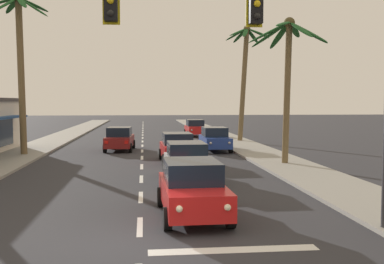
{
  "coord_description": "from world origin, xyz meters",
  "views": [
    {
      "loc": [
        0.13,
        -10.85,
        3.45
      ],
      "look_at": [
        2.13,
        8.0,
        2.2
      ],
      "focal_mm": 42.58,
      "sensor_mm": 36.0,
      "label": 1
    }
  ],
  "objects": [
    {
      "name": "palm_right_second",
      "position": [
        7.9,
        13.19,
        5.9
      ],
      "size": [
        4.44,
        4.38,
        8.0
      ],
      "color": "brown",
      "rests_on": "ground"
    },
    {
      "name": "palm_left_third",
      "position": [
        -7.59,
        19.02,
        6.66
      ],
      "size": [
        4.17,
        3.88,
        10.23
      ],
      "color": "brown",
      "rests_on": "ground"
    },
    {
      "name": "sedan_third_in_queue",
      "position": [
        1.99,
        8.88,
        0.85
      ],
      "size": [
        1.99,
        4.47,
        1.68
      ],
      "color": "silver",
      "rests_on": "ground"
    },
    {
      "name": "sedan_parked_mid_kerb",
      "position": [
        5.1,
        20.77,
        0.85
      ],
      "size": [
        1.95,
        4.45,
        1.68
      ],
      "color": "navy",
      "rests_on": "ground"
    },
    {
      "name": "sedan_fifth_in_queue",
      "position": [
        2.03,
        15.11,
        0.85
      ],
      "size": [
        2.04,
        4.49,
        1.68
      ],
      "color": "red",
      "rests_on": "ground"
    },
    {
      "name": "sedan_lead_at_stop_bar",
      "position": [
        1.57,
        2.65,
        0.85
      ],
      "size": [
        2.03,
        4.48,
        1.68
      ],
      "color": "red",
      "rests_on": "ground"
    },
    {
      "name": "sidewalk_left",
      "position": [
        -7.8,
        20.0,
        0.07
      ],
      "size": [
        3.2,
        110.0,
        0.14
      ],
      "primitive_type": "cube",
      "color": "gray",
      "rests_on": "ground"
    },
    {
      "name": "sedan_oncoming_far",
      "position": [
        -1.59,
        21.77,
        0.85
      ],
      "size": [
        2.13,
        4.52,
        1.68
      ],
      "color": "maroon",
      "rests_on": "ground"
    },
    {
      "name": "ground_plane",
      "position": [
        0.0,
        0.0,
        0.0
      ],
      "size": [
        220.0,
        220.0,
        0.0
      ],
      "primitive_type": "plane",
      "color": "#2D2D33"
    },
    {
      "name": "lane_markings",
      "position": [
        0.42,
        20.23,
        0.0
      ],
      "size": [
        4.28,
        88.43,
        0.01
      ],
      "color": "silver",
      "rests_on": "ground"
    },
    {
      "name": "sidewalk_right",
      "position": [
        7.8,
        20.0,
        0.07
      ],
      "size": [
        3.2,
        110.0,
        0.14
      ],
      "primitive_type": "cube",
      "color": "gray",
      "rests_on": "ground"
    },
    {
      "name": "sedan_parked_nearest_kerb",
      "position": [
        5.3,
        34.79,
        0.85
      ],
      "size": [
        2.0,
        4.47,
        1.68
      ],
      "color": "red",
      "rests_on": "ground"
    },
    {
      "name": "traffic_signal_mast",
      "position": [
        3.1,
        0.41,
        5.18
      ],
      "size": [
        10.88,
        0.41,
        7.28
      ],
      "color": "#2D2D33",
      "rests_on": "ground"
    },
    {
      "name": "palm_right_third",
      "position": [
        8.77,
        27.77,
        6.53
      ],
      "size": [
        3.78,
        3.62,
        10.0
      ],
      "color": "brown",
      "rests_on": "ground"
    }
  ]
}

